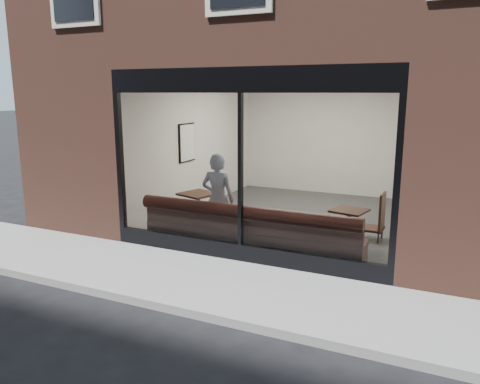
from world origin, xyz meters
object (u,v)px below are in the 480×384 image
at_px(person, 218,199).
at_px(cafe_table_left, 198,194).
at_px(cafe_chair_right, 371,228).
at_px(banquette, 250,241).
at_px(cafe_table_right, 349,211).

bearing_deg(person, cafe_table_left, -47.07).
xyz_separation_m(person, cafe_chair_right, (2.58, 1.42, -0.62)).
xyz_separation_m(banquette, cafe_chair_right, (1.81, 1.68, 0.01)).
relative_size(person, cafe_table_left, 2.60).
height_order(banquette, person, person).
bearing_deg(banquette, cafe_table_left, 148.33).
bearing_deg(person, banquette, 155.55).
bearing_deg(cafe_table_right, cafe_table_left, 178.55).
bearing_deg(cafe_chair_right, cafe_table_left, 13.67).
xyz_separation_m(cafe_table_right, cafe_chair_right, (0.28, 0.76, -0.50)).
xyz_separation_m(person, cafe_table_left, (-0.85, 0.74, -0.12)).
height_order(banquette, cafe_table_left, cafe_table_left).
bearing_deg(cafe_chair_right, person, 31.34).
bearing_deg(cafe_table_right, person, -163.92).
bearing_deg(banquette, cafe_table_right, 30.86).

